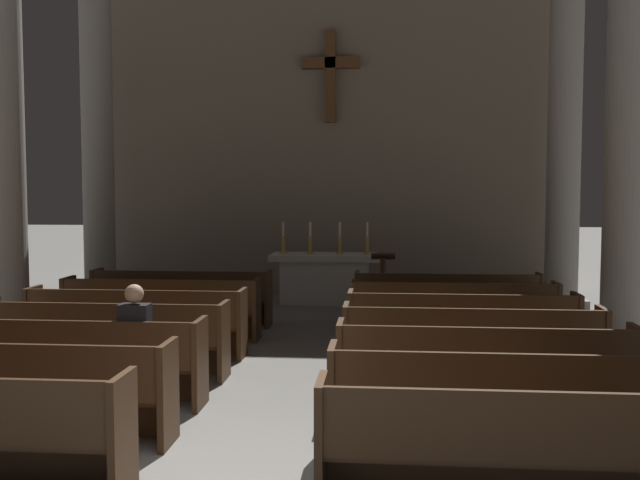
{
  "coord_description": "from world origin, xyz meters",
  "views": [
    {
      "loc": [
        1.19,
        -5.19,
        2.32
      ],
      "look_at": [
        0.0,
        8.27,
        1.37
      ],
      "focal_mm": 40.9,
      "sensor_mm": 36.0,
      "label": 1
    }
  ],
  "objects_px": {
    "pew_left_row_4": "(104,339)",
    "pew_right_row_4": "(472,346)",
    "pew_left_row_5": "(136,322)",
    "column_right_second": "(629,99)",
    "pew_right_row_1": "(530,450)",
    "pew_right_row_3": "(486,370)",
    "pew_left_row_3": "(64,361)",
    "candlestick_inner_left": "(310,244)",
    "lectern": "(383,285)",
    "pew_right_row_5": "(462,327)",
    "candlestick_inner_right": "(340,244)",
    "pew_left_row_2": "(9,390)",
    "pew_left_row_6": "(161,309)",
    "pew_left_row_7": "(182,298)",
    "altar": "(325,277)",
    "pew_right_row_2": "(504,403)",
    "column_right_third": "(565,123)",
    "pew_right_row_6": "(454,313)",
    "lone_worshipper": "(138,342)",
    "candlestick_outer_right": "(367,244)",
    "column_left_third": "(97,127)",
    "column_left_second": "(2,106)",
    "candlestick_outer_left": "(283,243)",
    "pew_right_row_7": "(447,301)"
  },
  "relations": [
    {
      "from": "pew_right_row_4",
      "to": "lone_worshipper",
      "type": "height_order",
      "value": "lone_worshipper"
    },
    {
      "from": "pew_right_row_6",
      "to": "column_left_third",
      "type": "distance_m",
      "value": 8.33
    },
    {
      "from": "pew_left_row_4",
      "to": "candlestick_inner_left",
      "type": "relative_size",
      "value": 4.74
    },
    {
      "from": "pew_right_row_5",
      "to": "candlestick_outer_left",
      "type": "distance_m",
      "value": 5.83
    },
    {
      "from": "column_right_second",
      "to": "column_right_third",
      "type": "xyz_separation_m",
      "value": [
        0.0,
        3.7,
        0.0
      ]
    },
    {
      "from": "pew_left_row_3",
      "to": "pew_left_row_7",
      "type": "bearing_deg",
      "value": 90.0
    },
    {
      "from": "pew_left_row_3",
      "to": "candlestick_inner_left",
      "type": "xyz_separation_m",
      "value": [
        1.93,
        7.18,
        0.74
      ]
    },
    {
      "from": "pew_left_row_6",
      "to": "pew_right_row_1",
      "type": "height_order",
      "value": "same"
    },
    {
      "from": "pew_left_row_4",
      "to": "pew_right_row_4",
      "type": "relative_size",
      "value": 1.0
    },
    {
      "from": "candlestick_inner_left",
      "to": "lone_worshipper",
      "type": "xyz_separation_m",
      "value": [
        -1.13,
        -7.14,
        -0.52
      ]
    },
    {
      "from": "pew_right_row_6",
      "to": "pew_left_row_2",
      "type": "bearing_deg",
      "value": -134.32
    },
    {
      "from": "candlestick_inner_right",
      "to": "candlestick_outer_right",
      "type": "bearing_deg",
      "value": 0.0
    },
    {
      "from": "pew_left_row_5",
      "to": "pew_left_row_6",
      "type": "bearing_deg",
      "value": 90.0
    },
    {
      "from": "pew_right_row_2",
      "to": "candlestick_inner_left",
      "type": "bearing_deg",
      "value": 106.92
    },
    {
      "from": "column_right_third",
      "to": "pew_left_row_5",
      "type": "bearing_deg",
      "value": -145.51
    },
    {
      "from": "pew_left_row_7",
      "to": "altar",
      "type": "relative_size",
      "value": 1.38
    },
    {
      "from": "pew_left_row_5",
      "to": "column_right_second",
      "type": "bearing_deg",
      "value": 8.41
    },
    {
      "from": "column_left_third",
      "to": "lone_worshipper",
      "type": "distance_m",
      "value": 8.18
    },
    {
      "from": "pew_right_row_3",
      "to": "column_left_third",
      "type": "relative_size",
      "value": 0.41
    },
    {
      "from": "candlestick_inner_left",
      "to": "candlestick_inner_right",
      "type": "relative_size",
      "value": 1.0
    },
    {
      "from": "pew_left_row_5",
      "to": "candlestick_inner_left",
      "type": "height_order",
      "value": "candlestick_inner_left"
    },
    {
      "from": "lectern",
      "to": "pew_left_row_7",
      "type": "bearing_deg",
      "value": -157.52
    },
    {
      "from": "pew_left_row_3",
      "to": "candlestick_outer_right",
      "type": "height_order",
      "value": "candlestick_outer_right"
    },
    {
      "from": "altar",
      "to": "column_left_second",
      "type": "bearing_deg",
      "value": -140.0
    },
    {
      "from": "lone_worshipper",
      "to": "column_left_third",
      "type": "bearing_deg",
      "value": 114.69
    },
    {
      "from": "pew_right_row_7",
      "to": "candlestick_inner_left",
      "type": "xyz_separation_m",
      "value": [
        -2.53,
        2.61,
        0.74
      ]
    },
    {
      "from": "column_left_second",
      "to": "column_left_third",
      "type": "height_order",
      "value": "same"
    },
    {
      "from": "candlestick_outer_right",
      "to": "candlestick_outer_left",
      "type": "bearing_deg",
      "value": 180.0
    },
    {
      "from": "pew_left_row_3",
      "to": "pew_right_row_1",
      "type": "bearing_deg",
      "value": -27.11
    },
    {
      "from": "pew_left_row_5",
      "to": "pew_left_row_2",
      "type": "bearing_deg",
      "value": -90.0
    },
    {
      "from": "pew_left_row_6",
      "to": "column_right_second",
      "type": "xyz_separation_m",
      "value": [
        6.86,
        -0.13,
        3.1
      ]
    },
    {
      "from": "altar",
      "to": "pew_left_row_3",
      "type": "bearing_deg",
      "value": -107.27
    },
    {
      "from": "pew_right_row_4",
      "to": "column_left_third",
      "type": "height_order",
      "value": "column_left_third"
    },
    {
      "from": "pew_right_row_6",
      "to": "lone_worshipper",
      "type": "relative_size",
      "value": 2.3
    },
    {
      "from": "pew_left_row_7",
      "to": "pew_left_row_2",
      "type": "bearing_deg",
      "value": -90.0
    },
    {
      "from": "column_left_second",
      "to": "candlestick_outer_left",
      "type": "xyz_separation_m",
      "value": [
        3.77,
        3.88,
        -2.37
      ]
    },
    {
      "from": "candlestick_inner_left",
      "to": "pew_right_row_4",
      "type": "bearing_deg",
      "value": -67.25
    },
    {
      "from": "pew_right_row_1",
      "to": "pew_right_row_3",
      "type": "bearing_deg",
      "value": 90.0
    },
    {
      "from": "lone_worshipper",
      "to": "pew_left_row_6",
      "type": "bearing_deg",
      "value": 103.38
    },
    {
      "from": "pew_right_row_6",
      "to": "lone_worshipper",
      "type": "distance_m",
      "value": 4.99
    },
    {
      "from": "pew_left_row_5",
      "to": "candlestick_inner_right",
      "type": "distance_m",
      "value": 5.56
    },
    {
      "from": "lectern",
      "to": "pew_right_row_5",
      "type": "bearing_deg",
      "value": -74.0
    },
    {
      "from": "lone_worshipper",
      "to": "pew_left_row_7",
      "type": "bearing_deg",
      "value": 100.09
    },
    {
      "from": "pew_right_row_7",
      "to": "candlestick_inner_right",
      "type": "distance_m",
      "value": 3.33
    },
    {
      "from": "column_left_third",
      "to": "altar",
      "type": "distance_m",
      "value": 5.54
    },
    {
      "from": "column_left_third",
      "to": "column_right_third",
      "type": "bearing_deg",
      "value": 0.0
    },
    {
      "from": "pew_right_row_2",
      "to": "candlestick_outer_right",
      "type": "relative_size",
      "value": 4.74
    },
    {
      "from": "pew_right_row_2",
      "to": "column_right_third",
      "type": "relative_size",
      "value": 0.41
    },
    {
      "from": "pew_left_row_4",
      "to": "pew_left_row_7",
      "type": "relative_size",
      "value": 1.0
    },
    {
      "from": "pew_left_row_6",
      "to": "lectern",
      "type": "distance_m",
      "value": 4.25
    }
  ]
}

